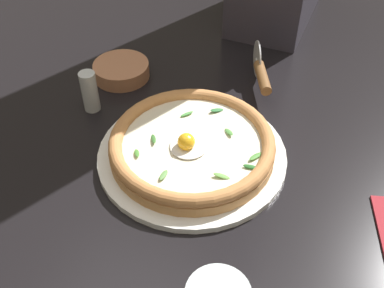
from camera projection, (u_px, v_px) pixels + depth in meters
name	position (u px, v px, depth m)	size (l,w,h in m)	color
ground_plane	(176.00, 155.00, 0.84)	(2.40, 2.40, 0.03)	black
pizza_plate	(192.00, 155.00, 0.81)	(0.33, 0.33, 0.01)	white
pizza	(192.00, 144.00, 0.80)	(0.29, 0.29, 0.05)	tan
side_bowl	(121.00, 70.00, 0.99)	(0.12, 0.12, 0.03)	#B97753
pizza_cutter	(261.00, 72.00, 0.94)	(0.15, 0.07, 0.08)	silver
pepper_shaker	(90.00, 92.00, 0.89)	(0.03, 0.03, 0.08)	silver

